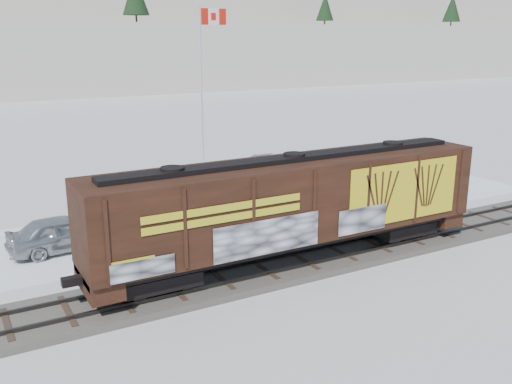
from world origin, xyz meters
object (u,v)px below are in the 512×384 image
car_white (245,201)px  flagpole (204,122)px  car_dark (318,194)px  car_silver (63,233)px  hopper_railcar (294,202)px

car_white → flagpole: bearing=-16.5°
flagpole → car_white: 7.69m
flagpole → car_dark: flagpole is taller
car_silver → flagpole: bearing=-58.3°
car_white → car_dark: 4.44m
flagpole → car_silver: 13.78m
car_white → car_silver: bearing=84.4°
flagpole → car_dark: size_ratio=2.22×
hopper_railcar → car_dark: 9.65m
car_dark → car_white: bearing=65.6°
flagpole → car_silver: flagpole is taller
flagpole → car_silver: size_ratio=2.33×
car_silver → car_white: car_silver is taller
hopper_railcar → car_white: (1.96, 8.03, -2.23)m
flagpole → car_dark: (3.75, -7.80, -3.52)m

